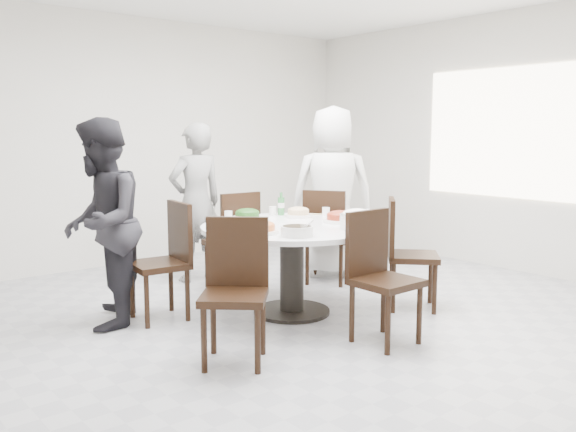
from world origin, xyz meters
TOP-DOWN VIEW (x-y plane):
  - floor at (0.00, 0.00)m, footprint 6.00×6.00m
  - wall_back at (0.00, 3.00)m, footprint 6.00×0.01m
  - wall_right at (3.00, 0.00)m, footprint 0.01×6.00m
  - window at (2.98, 0.00)m, footprint 0.04×2.20m
  - dining_table at (0.09, 0.28)m, footprint 1.50×1.50m
  - chair_ne at (1.05, 0.87)m, footprint 0.58×0.58m
  - chair_n at (0.16, 1.28)m, footprint 0.44×0.44m
  - chair_nw at (-0.84, 0.83)m, footprint 0.46×0.46m
  - chair_sw at (-0.91, -0.34)m, footprint 0.59×0.59m
  - chair_s at (0.15, -0.71)m, footprint 0.42×0.42m
  - chair_se at (1.00, -0.26)m, footprint 0.59×0.59m
  - diner_right at (1.30, 1.06)m, footprint 1.03×0.98m
  - diner_middle at (0.08, 1.77)m, footprint 0.60×0.41m
  - diner_left at (-1.25, 0.97)m, footprint 0.94×1.00m
  - dish_greens at (-0.00, 0.78)m, footprint 0.27×0.27m
  - dish_pale at (0.44, 0.60)m, footprint 0.25×0.25m
  - dish_orange at (-0.36, 0.44)m, footprint 0.25×0.25m
  - dish_redbrown at (0.51, 0.14)m, footprint 0.30×0.30m
  - dish_tofu at (-0.35, 0.11)m, footprint 0.28×0.28m
  - rice_bowl at (0.37, -0.20)m, footprint 0.28×0.28m
  - soup_bowl at (-0.21, -0.15)m, footprint 0.24×0.24m
  - beverage_bottle at (0.40, 0.80)m, footprint 0.06×0.06m
  - tea_cups at (0.06, 0.88)m, footprint 0.07×0.07m
  - chopsticks at (0.08, 0.94)m, footprint 0.24×0.04m

SIDE VIEW (x-z plane):
  - floor at x=0.00m, z-range -0.01..0.01m
  - dining_table at x=0.09m, z-range 0.00..0.75m
  - chair_ne at x=1.05m, z-range 0.00..0.95m
  - chair_n at x=0.16m, z-range 0.00..0.95m
  - chair_nw at x=-0.84m, z-range 0.00..0.95m
  - chair_sw at x=-0.91m, z-range 0.00..0.95m
  - chair_s at x=0.15m, z-range 0.00..0.95m
  - chair_se at x=1.00m, z-range 0.00..0.95m
  - chopsticks at x=0.08m, z-range 0.75..0.76m
  - dish_pale at x=0.44m, z-range 0.75..0.82m
  - dish_orange at x=-0.36m, z-range 0.75..0.82m
  - dish_greens at x=0.00m, z-range 0.75..0.82m
  - dish_tofu at x=-0.35m, z-range 0.75..0.82m
  - soup_bowl at x=-0.21m, z-range 0.75..0.83m
  - dish_redbrown at x=0.51m, z-range 0.75..0.83m
  - tea_cups at x=0.06m, z-range 0.75..0.83m
  - diner_middle at x=0.08m, z-range 0.00..1.60m
  - rice_bowl at x=0.37m, z-range 0.75..0.87m
  - diner_left at x=-1.25m, z-range 0.00..1.62m
  - beverage_bottle at x=0.40m, z-range 0.75..0.96m
  - diner_right at x=1.30m, z-range 0.00..1.78m
  - wall_back at x=0.00m, z-range 0.00..2.80m
  - wall_right at x=3.00m, z-range 0.00..2.80m
  - window at x=2.98m, z-range 0.80..2.20m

